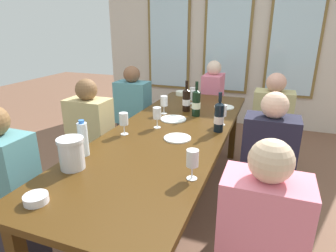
% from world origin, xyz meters
% --- Properties ---
extents(ground_plane, '(12.00, 12.00, 0.00)m').
position_xyz_m(ground_plane, '(0.00, 0.00, 0.00)').
color(ground_plane, brown).
extents(back_wall_with_windows, '(4.10, 0.10, 2.90)m').
position_xyz_m(back_wall_with_windows, '(0.00, 2.60, 1.45)').
color(back_wall_with_windows, beige).
rests_on(back_wall_with_windows, ground).
extents(dining_table, '(0.90, 2.65, 0.74)m').
position_xyz_m(dining_table, '(0.00, 0.00, 0.67)').
color(dining_table, '#472C0F').
rests_on(dining_table, ground).
extents(white_plate_0, '(0.23, 0.23, 0.01)m').
position_xyz_m(white_plate_0, '(-0.06, 0.28, 0.74)').
color(white_plate_0, white).
rests_on(white_plate_0, dining_table).
extents(white_plate_1, '(0.21, 0.21, 0.01)m').
position_xyz_m(white_plate_1, '(0.12, -0.14, 0.74)').
color(white_plate_1, white).
rests_on(white_plate_1, dining_table).
extents(white_plate_2, '(0.20, 0.20, 0.01)m').
position_xyz_m(white_plate_2, '(0.30, 0.83, 0.74)').
color(white_plate_2, white).
rests_on(white_plate_2, dining_table).
extents(metal_pitcher, '(0.16, 0.16, 0.19)m').
position_xyz_m(metal_pitcher, '(-0.32, -0.80, 0.84)').
color(metal_pitcher, silver).
rests_on(metal_pitcher, dining_table).
extents(wine_bottle_0, '(0.08, 0.08, 0.32)m').
position_xyz_m(wine_bottle_0, '(0.37, 0.12, 0.86)').
color(wine_bottle_0, black).
rests_on(wine_bottle_0, dining_table).
extents(wine_bottle_1, '(0.08, 0.08, 0.30)m').
position_xyz_m(wine_bottle_1, '(-0.03, 0.57, 0.85)').
color(wine_bottle_1, black).
rests_on(wine_bottle_1, dining_table).
extents(wine_bottle_2, '(0.08, 0.08, 0.32)m').
position_xyz_m(wine_bottle_2, '(0.10, 0.45, 0.87)').
color(wine_bottle_2, black).
rests_on(wine_bottle_2, dining_table).
extents(tasting_bowl_0, '(0.12, 0.12, 0.04)m').
position_xyz_m(tasting_bowl_0, '(-0.26, -1.15, 0.76)').
color(tasting_bowl_0, white).
rests_on(tasting_bowl_0, dining_table).
extents(tasting_bowl_1, '(0.14, 0.14, 0.05)m').
position_xyz_m(tasting_bowl_1, '(-0.28, 1.20, 0.76)').
color(tasting_bowl_1, white).
rests_on(tasting_bowl_1, dining_table).
extents(water_bottle, '(0.06, 0.06, 0.24)m').
position_xyz_m(water_bottle, '(-0.36, -0.62, 0.85)').
color(water_bottle, white).
rests_on(water_bottle, dining_table).
extents(wine_glass_0, '(0.07, 0.07, 0.17)m').
position_xyz_m(wine_glass_0, '(0.37, 0.29, 0.86)').
color(wine_glass_0, white).
rests_on(wine_glass_0, dining_table).
extents(wine_glass_1, '(0.07, 0.07, 0.17)m').
position_xyz_m(wine_glass_1, '(-0.05, 0.87, 0.86)').
color(wine_glass_1, white).
rests_on(wine_glass_1, dining_table).
extents(wine_glass_2, '(0.07, 0.07, 0.17)m').
position_xyz_m(wine_glass_2, '(0.38, -0.67, 0.86)').
color(wine_glass_2, white).
rests_on(wine_glass_2, dining_table).
extents(wine_glass_3, '(0.07, 0.07, 0.17)m').
position_xyz_m(wine_glass_3, '(-0.30, -0.20, 0.86)').
color(wine_glass_3, white).
rests_on(wine_glass_3, dining_table).
extents(wine_glass_4, '(0.07, 0.07, 0.17)m').
position_xyz_m(wine_glass_4, '(-0.12, 0.03, 0.86)').
color(wine_glass_4, white).
rests_on(wine_glass_4, dining_table).
extents(wine_glass_5, '(0.07, 0.07, 0.17)m').
position_xyz_m(wine_glass_5, '(0.00, 0.72, 0.86)').
color(wine_glass_5, white).
rests_on(wine_glass_5, dining_table).
extents(wine_glass_6, '(0.07, 0.07, 0.17)m').
position_xyz_m(wine_glass_6, '(-0.21, 0.41, 0.86)').
color(wine_glass_6, white).
rests_on(wine_glass_6, dining_table).
extents(seated_person_0, '(0.38, 0.24, 1.11)m').
position_xyz_m(seated_person_0, '(-0.77, 0.86, 0.53)').
color(seated_person_0, '#2F3133').
rests_on(seated_person_0, ground).
extents(seated_person_1, '(0.38, 0.24, 1.11)m').
position_xyz_m(seated_person_1, '(0.77, 0.91, 0.53)').
color(seated_person_1, '#382F30').
rests_on(seated_person_1, ground).
extents(seated_person_2, '(0.38, 0.24, 1.11)m').
position_xyz_m(seated_person_2, '(-0.77, 0.01, 0.53)').
color(seated_person_2, '#213636').
rests_on(seated_person_2, ground).
extents(seated_person_3, '(0.38, 0.24, 1.11)m').
position_xyz_m(seated_person_3, '(0.77, 0.04, 0.53)').
color(seated_person_3, '#21372F').
rests_on(seated_person_3, ground).
extents(seated_person_4, '(0.38, 0.24, 1.11)m').
position_xyz_m(seated_person_4, '(-0.77, -0.91, 0.53)').
color(seated_person_4, '#2E2933').
rests_on(seated_person_4, ground).
extents(seated_person_6, '(0.24, 0.38, 1.11)m').
position_xyz_m(seated_person_6, '(0.00, 1.68, 0.53)').
color(seated_person_6, '#2B3244').
rests_on(seated_person_6, ground).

